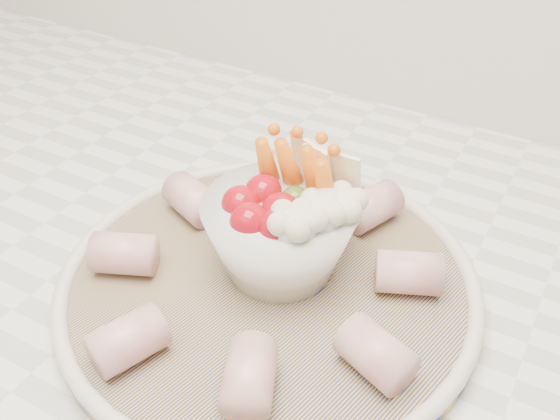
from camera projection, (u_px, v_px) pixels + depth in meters
The scene contains 3 objects.
serving_platter at pixel (269, 283), 0.47m from camera, with size 0.37×0.37×0.02m.
veggie_bowl at pixel (283, 227), 0.45m from camera, with size 0.11×0.11×0.10m.
cured_meat_rolls at pixel (267, 263), 0.46m from camera, with size 0.26×0.27×0.03m.
Camera 1 is at (0.33, 1.13, 1.26)m, focal length 40.00 mm.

